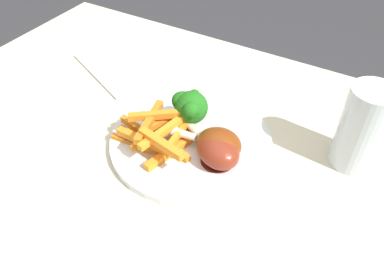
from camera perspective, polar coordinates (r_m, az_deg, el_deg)
The scene contains 8 objects.
dining_table at distance 0.76m, azimuth -3.47°, elevation -8.36°, with size 0.95×0.66×0.75m.
dinner_plate at distance 0.64m, azimuth 0.00°, elevation -1.75°, with size 0.26×0.26×0.01m, color silver.
broccoli_floret_front at distance 0.63m, azimuth -0.33°, elevation 3.23°, with size 0.06×0.06×0.07m.
carrot_fries_pile at distance 0.61m, azimuth -5.18°, elevation -1.13°, with size 0.15×0.13×0.05m.
chicken_drumstick_near at distance 0.58m, azimuth 3.58°, elevation -3.11°, with size 0.13×0.09×0.04m.
chicken_drumstick_far at distance 0.59m, azimuth 3.60°, elevation -2.32°, with size 0.12×0.06×0.05m.
fork at distance 0.81m, azimuth -13.82°, elevation 7.53°, with size 0.19×0.01×0.01m, color silver.
water_glass at distance 0.62m, azimuth 23.70°, elevation -0.04°, with size 0.07×0.07×0.14m, color silver.
Camera 1 is at (0.28, -0.40, 1.19)m, focal length 36.41 mm.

